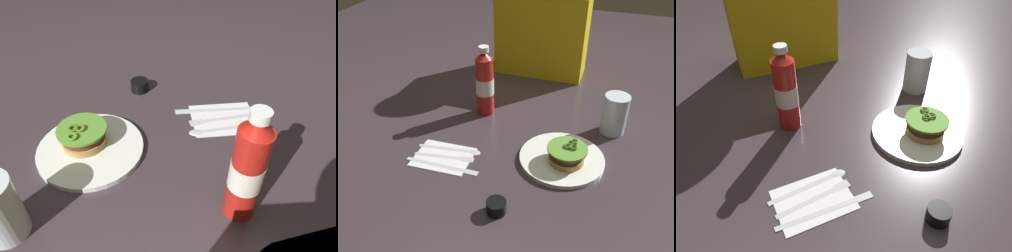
# 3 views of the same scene
# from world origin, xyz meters

# --- Properties ---
(ground_plane) EXTENTS (3.00, 3.00, 0.00)m
(ground_plane) POSITION_xyz_m (0.00, 0.00, 0.00)
(ground_plane) COLOR #382E33
(dinner_plate) EXTENTS (0.24, 0.24, 0.01)m
(dinner_plate) POSITION_xyz_m (0.09, -0.02, 0.01)
(dinner_plate) COLOR white
(dinner_plate) RESTS_ON ground_plane
(burger_sandwich) EXTENTS (0.11, 0.11, 0.05)m
(burger_sandwich) POSITION_xyz_m (0.11, -0.03, 0.04)
(burger_sandwich) COLOR #B38443
(burger_sandwich) RESTS_ON dinner_plate
(ketchup_bottle) EXTENTS (0.06, 0.06, 0.24)m
(ketchup_bottle) POSITION_xyz_m (-0.21, 0.16, 0.11)
(ketchup_bottle) COLOR red
(ketchup_bottle) RESTS_ON ground_plane
(water_glass) EXTENTS (0.08, 0.08, 0.13)m
(water_glass) POSITION_xyz_m (0.22, 0.18, 0.06)
(water_glass) COLOR silver
(water_glass) RESTS_ON ground_plane
(condiment_cup) EXTENTS (0.05, 0.05, 0.03)m
(condiment_cup) POSITION_xyz_m (-0.02, -0.26, 0.02)
(condiment_cup) COLOR black
(condiment_cup) RESTS_ON ground_plane
(napkin) EXTENTS (0.17, 0.14, 0.00)m
(napkin) POSITION_xyz_m (-0.24, -0.11, 0.00)
(napkin) COLOR silver
(napkin) RESTS_ON ground_plane
(butter_knife) EXTENTS (0.22, 0.02, 0.00)m
(butter_knife) POSITION_xyz_m (-0.21, -0.15, 0.00)
(butter_knife) COLOR silver
(butter_knife) RESTS_ON napkin
(fork_utensil) EXTENTS (0.18, 0.04, 0.00)m
(fork_utensil) POSITION_xyz_m (-0.22, -0.11, 0.00)
(fork_utensil) COLOR silver
(fork_utensil) RESTS_ON napkin
(spoon_utensil) EXTENTS (0.19, 0.04, 0.00)m
(spoon_utensil) POSITION_xyz_m (-0.21, -0.07, 0.00)
(spoon_utensil) COLOR silver
(spoon_utensil) RESTS_ON napkin
(diner_person) EXTENTS (0.35, 0.18, 0.51)m
(diner_person) POSITION_xyz_m (-0.11, 0.54, 0.23)
(diner_person) COLOR gold
(diner_person) RESTS_ON ground_plane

